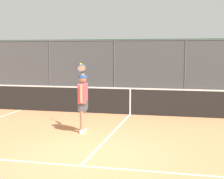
% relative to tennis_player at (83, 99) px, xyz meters
% --- Properties ---
extents(ground_plane, '(60.00, 60.00, 0.00)m').
position_rel_tennis_player_xyz_m(ground_plane, '(-0.84, 1.99, -0.93)').
color(ground_plane, '#C67A4C').
extents(court_line_markings, '(8.61, 10.30, 0.01)m').
position_rel_tennis_player_xyz_m(court_line_markings, '(-0.84, 3.11, -0.93)').
color(court_line_markings, white).
rests_on(court_line_markings, ground).
extents(fence_backdrop, '(20.96, 1.37, 2.87)m').
position_rel_tennis_player_xyz_m(fence_backdrop, '(-0.84, -8.91, 0.49)').
color(fence_backdrop, '#474C51').
rests_on(fence_backdrop, ground).
extents(tennis_net, '(11.06, 0.09, 1.07)m').
position_rel_tennis_player_xyz_m(tennis_net, '(-0.84, -2.86, -0.44)').
color(tennis_net, '#2D2D2D').
rests_on(tennis_net, ground).
extents(tennis_player, '(0.60, 1.32, 1.89)m').
position_rel_tennis_player_xyz_m(tennis_player, '(0.00, 0.00, 0.00)').
color(tennis_player, silver).
rests_on(tennis_player, ground).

